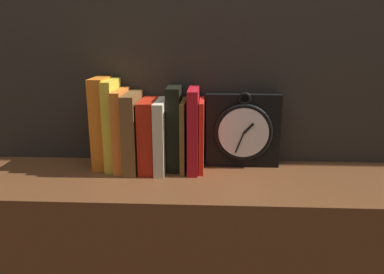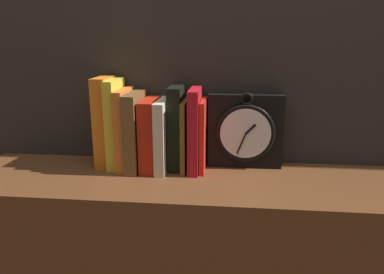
# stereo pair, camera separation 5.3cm
# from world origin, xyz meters

# --- Properties ---
(wall_back) EXTENTS (6.00, 0.05, 2.60)m
(wall_back) POSITION_xyz_m (0.00, 0.19, 1.30)
(wall_back) COLOR #2D2823
(wall_back) RESTS_ON ground_plane
(clock) EXTENTS (0.21, 0.07, 0.22)m
(clock) POSITION_xyz_m (0.14, 0.12, 0.99)
(clock) COLOR black
(clock) RESTS_ON bookshelf
(book_slot0_orange) EXTENTS (0.04, 0.11, 0.26)m
(book_slot0_orange) POSITION_xyz_m (-0.26, 0.09, 1.01)
(book_slot0_orange) COLOR orange
(book_slot0_orange) RESTS_ON bookshelf
(book_slot1_yellow) EXTENTS (0.03, 0.13, 0.25)m
(book_slot1_yellow) POSITION_xyz_m (-0.23, 0.09, 1.01)
(book_slot1_yellow) COLOR yellow
(book_slot1_yellow) RESTS_ON bookshelf
(book_slot2_orange) EXTENTS (0.02, 0.14, 0.23)m
(book_slot2_orange) POSITION_xyz_m (-0.20, 0.08, 0.99)
(book_slot2_orange) COLOR orange
(book_slot2_orange) RESTS_ON bookshelf
(book_slot3_brown) EXTENTS (0.04, 0.16, 0.22)m
(book_slot3_brown) POSITION_xyz_m (-0.17, 0.07, 0.99)
(book_slot3_brown) COLOR brown
(book_slot3_brown) RESTS_ON bookshelf
(book_slot4_red) EXTENTS (0.04, 0.15, 0.20)m
(book_slot4_red) POSITION_xyz_m (-0.13, 0.08, 0.98)
(book_slot4_red) COLOR red
(book_slot4_red) RESTS_ON bookshelf
(book_slot5_cream) EXTENTS (0.03, 0.15, 0.20)m
(book_slot5_cream) POSITION_xyz_m (-0.09, 0.07, 0.98)
(book_slot5_cream) COLOR beige
(book_slot5_cream) RESTS_ON bookshelf
(book_slot6_black) EXTENTS (0.04, 0.12, 0.23)m
(book_slot6_black) POSITION_xyz_m (-0.05, 0.09, 1.00)
(book_slot6_black) COLOR black
(book_slot6_black) RESTS_ON bookshelf
(book_slot7_brown) EXTENTS (0.01, 0.14, 0.20)m
(book_slot7_brown) POSITION_xyz_m (-0.03, 0.08, 0.98)
(book_slot7_brown) COLOR brown
(book_slot7_brown) RESTS_ON bookshelf
(book_slot8_red) EXTENTS (0.03, 0.14, 0.23)m
(book_slot8_red) POSITION_xyz_m (-0.00, 0.08, 1.00)
(book_slot8_red) COLOR red
(book_slot8_red) RESTS_ON bookshelf
(book_slot9_red) EXTENTS (0.01, 0.13, 0.20)m
(book_slot9_red) POSITION_xyz_m (0.02, 0.08, 0.98)
(book_slot9_red) COLOR red
(book_slot9_red) RESTS_ON bookshelf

